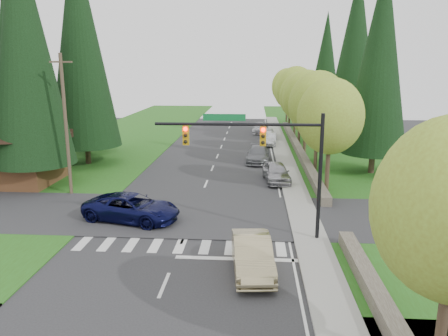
# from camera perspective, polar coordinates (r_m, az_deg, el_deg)

# --- Properties ---
(ground) EXTENTS (120.00, 120.00, 0.00)m
(ground) POSITION_cam_1_polar(r_m,az_deg,el_deg) (20.31, -7.25, -13.59)
(ground) COLOR #28282B
(ground) RESTS_ON ground
(grass_east) EXTENTS (14.00, 110.00, 0.06)m
(grass_east) POSITION_cam_1_polar(r_m,az_deg,el_deg) (39.95, 17.24, -0.59)
(grass_east) COLOR #275516
(grass_east) RESTS_ON ground
(grass_west) EXTENTS (14.00, 110.00, 0.06)m
(grass_west) POSITION_cam_1_polar(r_m,az_deg,el_deg) (42.29, -19.47, -0.02)
(grass_west) COLOR #275516
(grass_west) RESTS_ON ground
(cross_street) EXTENTS (120.00, 8.00, 0.10)m
(cross_street) POSITION_cam_1_polar(r_m,az_deg,el_deg) (27.59, -4.07, -6.16)
(cross_street) COLOR #28282B
(cross_street) RESTS_ON ground
(sidewalk_east) EXTENTS (1.80, 80.00, 0.13)m
(sidewalk_east) POSITION_cam_1_polar(r_m,az_deg,el_deg) (40.92, 8.28, 0.24)
(sidewalk_east) COLOR gray
(sidewalk_east) RESTS_ON ground
(curb_east) EXTENTS (0.20, 80.00, 0.13)m
(curb_east) POSITION_cam_1_polar(r_m,az_deg,el_deg) (40.86, 7.09, 0.25)
(curb_east) COLOR gray
(curb_east) RESTS_ON ground
(stone_wall_south) EXTENTS (0.70, 14.00, 0.70)m
(stone_wall_south) POSITION_cam_1_polar(r_m,az_deg,el_deg) (17.86, 20.17, -17.08)
(stone_wall_south) COLOR #4C4438
(stone_wall_south) RESTS_ON ground
(stone_wall_north) EXTENTS (0.70, 40.00, 0.70)m
(stone_wall_north) POSITION_cam_1_polar(r_m,az_deg,el_deg) (48.82, 9.60, 2.62)
(stone_wall_north) COLOR #4C4438
(stone_wall_north) RESTS_ON ground
(traffic_signal) EXTENTS (8.70, 0.37, 6.80)m
(traffic_signal) POSITION_cam_1_polar(r_m,az_deg,el_deg) (22.66, 5.51, 2.61)
(traffic_signal) COLOR black
(traffic_signal) RESTS_ON ground
(brown_building) EXTENTS (8.40, 8.40, 5.40)m
(brown_building) POSITION_cam_1_polar(r_m,az_deg,el_deg) (38.21, -25.51, 2.87)
(brown_building) COLOR #4C2D19
(brown_building) RESTS_ON ground
(utility_pole) EXTENTS (1.60, 0.24, 10.00)m
(utility_pole) POSITION_cam_1_polar(r_m,az_deg,el_deg) (32.82, -19.96, 5.42)
(utility_pole) COLOR #473828
(utility_pole) RESTS_ON ground
(decid_tree_0) EXTENTS (4.80, 4.80, 8.37)m
(decid_tree_0) POSITION_cam_1_polar(r_m,az_deg,el_deg) (32.44, 13.71, 6.56)
(decid_tree_0) COLOR #38281C
(decid_tree_0) RESTS_ON ground
(decid_tree_1) EXTENTS (5.20, 5.20, 8.80)m
(decid_tree_1) POSITION_cam_1_polar(r_m,az_deg,el_deg) (39.32, 12.18, 8.02)
(decid_tree_1) COLOR #38281C
(decid_tree_1) RESTS_ON ground
(decid_tree_2) EXTENTS (5.00, 5.00, 8.82)m
(decid_tree_2) POSITION_cam_1_polar(r_m,az_deg,el_deg) (46.20, 10.73, 8.97)
(decid_tree_2) COLOR #38281C
(decid_tree_2) RESTS_ON ground
(decid_tree_3) EXTENTS (5.00, 5.00, 8.55)m
(decid_tree_3) POSITION_cam_1_polar(r_m,az_deg,el_deg) (53.17, 9.95, 9.23)
(decid_tree_3) COLOR #38281C
(decid_tree_3) RESTS_ON ground
(decid_tree_4) EXTENTS (5.40, 5.40, 9.18)m
(decid_tree_4) POSITION_cam_1_polar(r_m,az_deg,el_deg) (60.12, 9.38, 10.06)
(decid_tree_4) COLOR #38281C
(decid_tree_4) RESTS_ON ground
(decid_tree_5) EXTENTS (4.80, 4.80, 8.30)m
(decid_tree_5) POSITION_cam_1_polar(r_m,az_deg,el_deg) (67.09, 8.64, 9.94)
(decid_tree_5) COLOR #38281C
(decid_tree_5) RESTS_ON ground
(decid_tree_6) EXTENTS (5.20, 5.20, 8.86)m
(decid_tree_6) POSITION_cam_1_polar(r_m,az_deg,el_deg) (74.05, 8.29, 10.49)
(decid_tree_6) COLOR #38281C
(decid_tree_6) RESTS_ON ground
(conifer_w_a) EXTENTS (6.12, 6.12, 19.80)m
(conifer_w_a) POSITION_cam_1_polar(r_m,az_deg,el_deg) (35.94, -24.66, 14.68)
(conifer_w_a) COLOR #38281C
(conifer_w_a) RESTS_ON ground
(conifer_w_b) EXTENTS (5.44, 5.44, 17.80)m
(conifer_w_b) POSITION_cam_1_polar(r_m,az_deg,el_deg) (40.85, -25.63, 12.85)
(conifer_w_b) COLOR #38281C
(conifer_w_b) RESTS_ON ground
(conifer_w_c) EXTENTS (6.46, 6.46, 20.80)m
(conifer_w_c) POSITION_cam_1_polar(r_m,az_deg,el_deg) (42.82, -18.31, 15.43)
(conifer_w_c) COLOR #38281C
(conifer_w_c) RESTS_ON ground
(conifer_w_e) EXTENTS (5.78, 5.78, 18.80)m
(conifer_w_e) POSITION_cam_1_polar(r_m,az_deg,el_deg) (49.10, -17.78, 13.92)
(conifer_w_e) COLOR #38281C
(conifer_w_e) RESTS_ON ground
(conifer_e_a) EXTENTS (5.44, 5.44, 17.80)m
(conifer_e_a) POSITION_cam_1_polar(r_m,az_deg,el_deg) (39.16, 19.69, 13.40)
(conifer_e_a) COLOR #38281C
(conifer_e_a) RESTS_ON ground
(conifer_e_b) EXTENTS (6.12, 6.12, 19.80)m
(conifer_e_b) POSITION_cam_1_polar(r_m,az_deg,el_deg) (53.02, 16.74, 14.43)
(conifer_e_b) COLOR #38281C
(conifer_e_b) RESTS_ON ground
(conifer_e_c) EXTENTS (5.10, 5.10, 16.80)m
(conifer_e_c) POSITION_cam_1_polar(r_m,az_deg,el_deg) (66.58, 13.13, 12.96)
(conifer_e_c) COLOR #38281C
(conifer_e_c) RESTS_ON ground
(sedan_champagne) EXTENTS (2.14, 4.99, 1.60)m
(sedan_champagne) POSITION_cam_1_polar(r_m,az_deg,el_deg) (20.16, 3.71, -11.21)
(sedan_champagne) COLOR tan
(sedan_champagne) RESTS_ON ground
(suv_navy) EXTENTS (6.33, 4.10, 1.62)m
(suv_navy) POSITION_cam_1_polar(r_m,az_deg,el_deg) (26.91, -11.95, -5.10)
(suv_navy) COLOR #0B0D38
(suv_navy) RESTS_ON ground
(parked_car_a) EXTENTS (2.38, 4.84, 1.59)m
(parked_car_a) POSITION_cam_1_polar(r_m,az_deg,el_deg) (35.34, 6.86, -0.56)
(parked_car_a) COLOR #A09FA4
(parked_car_a) RESTS_ON ground
(parked_car_b) EXTENTS (2.44, 5.36, 1.52)m
(parked_car_b) POSITION_cam_1_polar(r_m,az_deg,el_deg) (42.59, 4.49, 1.80)
(parked_car_b) COLOR slate
(parked_car_b) RESTS_ON ground
(parked_car_c) EXTENTS (1.84, 4.64, 1.50)m
(parked_car_c) POSITION_cam_1_polar(r_m,az_deg,el_deg) (52.02, 5.95, 3.83)
(parked_car_c) COLOR silver
(parked_car_c) RESTS_ON ground
(parked_car_d) EXTENTS (2.17, 4.31, 1.41)m
(parked_car_d) POSITION_cam_1_polar(r_m,az_deg,el_deg) (56.55, 5.79, 4.53)
(parked_car_d) COLOR silver
(parked_car_d) RESTS_ON ground
(parked_car_e) EXTENTS (2.35, 4.85, 1.36)m
(parked_car_e) POSITION_cam_1_polar(r_m,az_deg,el_deg) (61.37, 4.74, 5.20)
(parked_car_e) COLOR #ABAAAF
(parked_car_e) RESTS_ON ground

